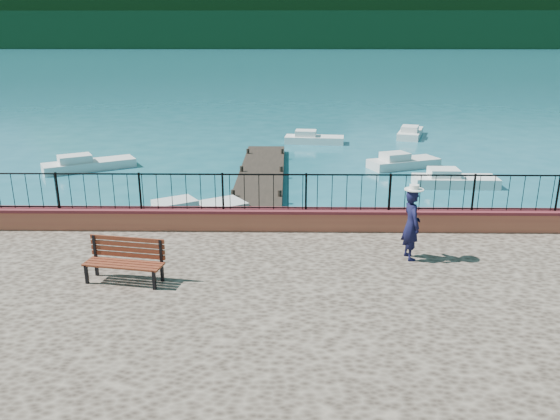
{
  "coord_description": "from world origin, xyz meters",
  "views": [
    {
      "loc": [
        -0.77,
        -10.15,
        6.18
      ],
      "look_at": [
        -0.96,
        2.0,
        2.3
      ],
      "focal_mm": 35.0,
      "sensor_mm": 36.0,
      "label": 1
    }
  ],
  "objects_px": {
    "park_bench": "(125,269)",
    "boat_1": "(456,177)",
    "boat_2": "(404,159)",
    "boat_3": "(89,161)",
    "boat_5": "(411,131)",
    "person": "(411,225)",
    "boat_4": "(314,137)",
    "boat_0": "(191,208)"
  },
  "relations": [
    {
      "from": "boat_1",
      "to": "boat_3",
      "type": "distance_m",
      "value": 17.08
    },
    {
      "from": "person",
      "to": "boat_4",
      "type": "height_order",
      "value": "person"
    },
    {
      "from": "boat_2",
      "to": "boat_3",
      "type": "height_order",
      "value": "same"
    },
    {
      "from": "boat_2",
      "to": "boat_3",
      "type": "xyz_separation_m",
      "value": [
        -15.33,
        -0.67,
        0.0
      ]
    },
    {
      "from": "boat_0",
      "to": "boat_1",
      "type": "relative_size",
      "value": 1.12
    },
    {
      "from": "boat_2",
      "to": "boat_4",
      "type": "relative_size",
      "value": 0.99
    },
    {
      "from": "person",
      "to": "boat_5",
      "type": "distance_m",
      "value": 23.68
    },
    {
      "from": "park_bench",
      "to": "boat_5",
      "type": "distance_m",
      "value": 26.97
    },
    {
      "from": "boat_0",
      "to": "boat_3",
      "type": "xyz_separation_m",
      "value": [
        -6.23,
        7.38,
        0.0
      ]
    },
    {
      "from": "boat_2",
      "to": "boat_4",
      "type": "bearing_deg",
      "value": 101.41
    },
    {
      "from": "boat_1",
      "to": "boat_5",
      "type": "distance_m",
      "value": 12.17
    },
    {
      "from": "boat_0",
      "to": "boat_3",
      "type": "height_order",
      "value": "same"
    },
    {
      "from": "boat_0",
      "to": "boat_1",
      "type": "bearing_deg",
      "value": -9.32
    },
    {
      "from": "person",
      "to": "boat_4",
      "type": "xyz_separation_m",
      "value": [
        -1.28,
        20.78,
        -1.63
      ]
    },
    {
      "from": "park_bench",
      "to": "person",
      "type": "xyz_separation_m",
      "value": [
        6.29,
        1.38,
        0.55
      ]
    },
    {
      "from": "park_bench",
      "to": "boat_3",
      "type": "distance_m",
      "value": 16.4
    },
    {
      "from": "park_bench",
      "to": "boat_0",
      "type": "relative_size",
      "value": 0.44
    },
    {
      "from": "person",
      "to": "boat_2",
      "type": "relative_size",
      "value": 0.48
    },
    {
      "from": "park_bench",
      "to": "boat_0",
      "type": "bearing_deg",
      "value": 100.05
    },
    {
      "from": "boat_5",
      "to": "person",
      "type": "bearing_deg",
      "value": -174.45
    },
    {
      "from": "park_bench",
      "to": "boat_1",
      "type": "bearing_deg",
      "value": 59.4
    },
    {
      "from": "park_bench",
      "to": "boat_4",
      "type": "relative_size",
      "value": 0.5
    },
    {
      "from": "boat_0",
      "to": "boat_2",
      "type": "distance_m",
      "value": 12.15
    },
    {
      "from": "park_bench",
      "to": "boat_4",
      "type": "height_order",
      "value": "park_bench"
    },
    {
      "from": "park_bench",
      "to": "boat_1",
      "type": "distance_m",
      "value": 16.31
    },
    {
      "from": "boat_5",
      "to": "park_bench",
      "type": "bearing_deg",
      "value": 173.0
    },
    {
      "from": "boat_3",
      "to": "person",
      "type": "bearing_deg",
      "value": -77.8
    },
    {
      "from": "boat_0",
      "to": "boat_2",
      "type": "relative_size",
      "value": 1.13
    },
    {
      "from": "boat_1",
      "to": "boat_3",
      "type": "relative_size",
      "value": 0.83
    },
    {
      "from": "park_bench",
      "to": "boat_2",
      "type": "xyz_separation_m",
      "value": [
        9.12,
        15.82,
        -1.08
      ]
    },
    {
      "from": "boat_1",
      "to": "boat_4",
      "type": "bearing_deg",
      "value": 120.62
    },
    {
      "from": "boat_0",
      "to": "park_bench",
      "type": "bearing_deg",
      "value": -122.69
    },
    {
      "from": "boat_2",
      "to": "boat_3",
      "type": "distance_m",
      "value": 15.34
    },
    {
      "from": "park_bench",
      "to": "boat_4",
      "type": "xyz_separation_m",
      "value": [
        5.01,
        22.15,
        -1.08
      ]
    },
    {
      "from": "boat_3",
      "to": "boat_4",
      "type": "distance_m",
      "value": 13.22
    },
    {
      "from": "person",
      "to": "boat_0",
      "type": "bearing_deg",
      "value": 34.4
    },
    {
      "from": "boat_0",
      "to": "boat_3",
      "type": "bearing_deg",
      "value": 97.61
    },
    {
      "from": "boat_2",
      "to": "boat_4",
      "type": "height_order",
      "value": "same"
    },
    {
      "from": "boat_3",
      "to": "boat_1",
      "type": "bearing_deg",
      "value": -39.56
    },
    {
      "from": "boat_2",
      "to": "boat_3",
      "type": "bearing_deg",
      "value": 160.91
    },
    {
      "from": "boat_4",
      "to": "boat_5",
      "type": "height_order",
      "value": "same"
    },
    {
      "from": "boat_3",
      "to": "boat_4",
      "type": "height_order",
      "value": "same"
    }
  ]
}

